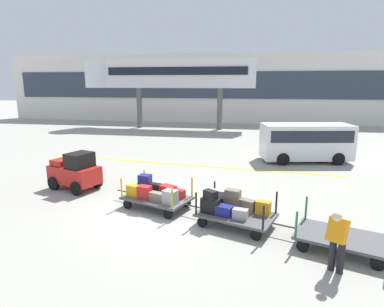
{
  "coord_description": "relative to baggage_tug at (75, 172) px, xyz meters",
  "views": [
    {
      "loc": [
        2.82,
        -10.37,
        4.39
      ],
      "look_at": [
        0.26,
        4.15,
        1.13
      ],
      "focal_mm": 30.42,
      "sensor_mm": 36.0,
      "label": 1
    }
  ],
  "objects": [
    {
      "name": "shuttle_van",
      "position": [
        10.19,
        6.71,
        0.48
      ],
      "size": [
        5.07,
        2.75,
        2.1
      ],
      "color": "silver",
      "rests_on": "ground_plane"
    },
    {
      "name": "baggage_cart_middle",
      "position": [
        6.61,
        -2.36,
        -0.22
      ],
      "size": [
        3.07,
        2.1,
        1.13
      ],
      "color": "#4C4C4F",
      "rests_on": "ground_plane"
    },
    {
      "name": "baggage_tug",
      "position": [
        0.0,
        0.0,
        0.0
      ],
      "size": [
        2.35,
        1.81,
        1.58
      ],
      "color": "red",
      "rests_on": "ground_plane"
    },
    {
      "name": "apron_lead_line",
      "position": [
        3.51,
        4.75,
        -0.75
      ],
      "size": [
        16.19,
        2.02,
        0.01
      ],
      "primitive_type": "cube",
      "rotation": [
        0.0,
        0.0,
        -0.11
      ],
      "color": "yellow",
      "rests_on": "ground_plane"
    },
    {
      "name": "safety_cone_near",
      "position": [
        13.27,
        10.35,
        -0.48
      ],
      "size": [
        0.36,
        0.36,
        0.55
      ],
      "primitive_type": "cone",
      "color": "#EA590F",
      "rests_on": "ground_plane"
    },
    {
      "name": "baggage_cart_lead",
      "position": [
        3.88,
        -1.4,
        -0.24
      ],
      "size": [
        3.07,
        2.1,
        1.1
      ],
      "color": "#4C4C4F",
      "rests_on": "ground_plane"
    },
    {
      "name": "baggage_handler",
      "position": [
        9.13,
        -4.6,
        0.11
      ],
      "size": [
        0.57,
        0.57,
        1.56
      ],
      "color": "black",
      "rests_on": "ground_plane"
    },
    {
      "name": "baggage_cart_tail",
      "position": [
        9.55,
        -3.45,
        -0.41
      ],
      "size": [
        3.07,
        2.1,
        1.1
      ],
      "color": "#4C4C4F",
      "rests_on": "ground_plane"
    },
    {
      "name": "jet_bridge",
      "position": [
        -1.28,
        18.42,
        4.32
      ],
      "size": [
        16.29,
        3.0,
        6.43
      ],
      "color": "silver",
      "rests_on": "ground_plane"
    },
    {
      "name": "ground_plane",
      "position": [
        4.21,
        -1.57,
        -0.75
      ],
      "size": [
        120.0,
        120.0,
        0.0
      ],
      "primitive_type": "plane",
      "color": "#9E9B91"
    },
    {
      "name": "terminal_building",
      "position": [
        4.21,
        24.41,
        2.93
      ],
      "size": [
        49.53,
        2.51,
        7.36
      ],
      "color": "silver",
      "rests_on": "ground_plane"
    }
  ]
}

